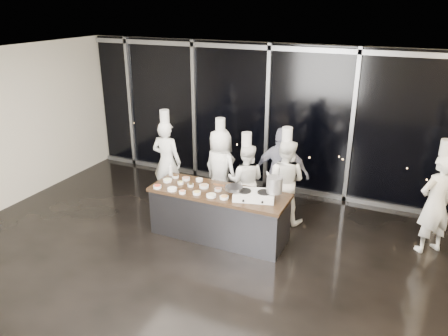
% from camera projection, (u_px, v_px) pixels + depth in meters
% --- Properties ---
extents(ground, '(9.00, 9.00, 0.00)m').
position_uv_depth(ground, '(196.00, 261.00, 7.19)').
color(ground, black).
rests_on(ground, ground).
extents(room_shell, '(9.02, 7.02, 3.21)m').
position_uv_depth(room_shell, '(203.00, 132.00, 6.31)').
color(room_shell, beige).
rests_on(room_shell, ground).
extents(window_wall, '(8.90, 0.11, 3.20)m').
position_uv_depth(window_wall, '(268.00, 118.00, 9.52)').
color(window_wall, black).
rests_on(window_wall, ground).
extents(demo_counter, '(2.46, 0.86, 0.90)m').
position_uv_depth(demo_counter, '(219.00, 214.00, 7.79)').
color(demo_counter, '#3B3B40').
rests_on(demo_counter, ground).
extents(stove, '(0.76, 0.58, 0.14)m').
position_uv_depth(stove, '(254.00, 195.00, 7.32)').
color(stove, silver).
rests_on(stove, demo_counter).
extents(frying_pan, '(0.56, 0.38, 0.05)m').
position_uv_depth(frying_pan, '(233.00, 188.00, 7.34)').
color(frying_pan, slate).
rests_on(frying_pan, stove).
extents(stock_pot, '(0.32, 0.32, 0.27)m').
position_uv_depth(stock_pot, '(275.00, 185.00, 7.20)').
color(stock_pot, '#B9B9BC').
rests_on(stock_pot, stove).
extents(prep_bowls, '(1.41, 0.73, 0.05)m').
position_uv_depth(prep_bowls, '(190.00, 187.00, 7.74)').
color(prep_bowls, white).
rests_on(prep_bowls, demo_counter).
extents(squeeze_bottle, '(0.07, 0.07, 0.25)m').
position_uv_depth(squeeze_bottle, '(171.00, 170.00, 8.25)').
color(squeeze_bottle, silver).
rests_on(squeeze_bottle, demo_counter).
extents(chef_far_left, '(0.65, 0.44, 1.97)m').
position_uv_depth(chef_far_left, '(167.00, 161.00, 9.07)').
color(chef_far_left, white).
rests_on(chef_far_left, ground).
extents(chef_left, '(0.94, 0.77, 1.90)m').
position_uv_depth(chef_left, '(220.00, 169.00, 8.76)').
color(chef_left, white).
rests_on(chef_left, ground).
extents(chef_center, '(0.83, 0.70, 1.72)m').
position_uv_depth(chef_center, '(246.00, 180.00, 8.44)').
color(chef_center, white).
rests_on(chef_center, ground).
extents(guest, '(1.08, 0.49, 1.81)m').
position_uv_depth(guest, '(281.00, 173.00, 8.38)').
color(guest, '#141739').
rests_on(guest, ground).
extents(chef_right, '(0.84, 0.67, 1.87)m').
position_uv_depth(chef_right, '(285.00, 181.00, 8.24)').
color(chef_right, white).
rests_on(chef_right, ground).
extents(chef_side, '(0.76, 0.74, 1.99)m').
position_uv_depth(chef_side, '(436.00, 203.00, 7.19)').
color(chef_side, white).
rests_on(chef_side, ground).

